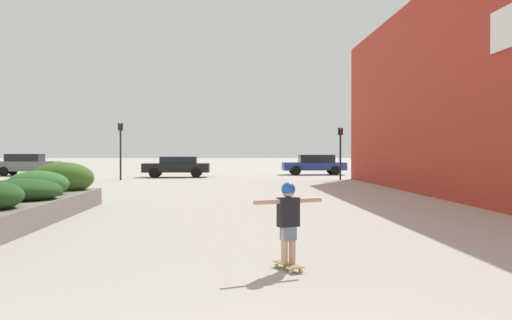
{
  "coord_description": "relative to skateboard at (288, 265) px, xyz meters",
  "views": [
    {
      "loc": [
        -0.03,
        -3.1,
        1.77
      ],
      "look_at": [
        0.67,
        11.81,
        1.55
      ],
      "focal_mm": 40.0,
      "sensor_mm": 36.0,
      "label": 1
    }
  ],
  "objects": [
    {
      "name": "car_leftmost",
      "position": [
        5.6,
        34.46,
        0.74
      ],
      "size": [
        4.72,
        1.99,
        1.51
      ],
      "rotation": [
        0.0,
        0.0,
        1.57
      ],
      "color": "navy",
      "rests_on": "ground_plane"
    },
    {
      "name": "skateboarder",
      "position": [
        -0.0,
        -0.0,
        0.76
      ],
      "size": [
        1.07,
        0.53,
        1.22
      ],
      "rotation": [
        0.0,
        0.0,
        0.42
      ],
      "color": "tan",
      "rests_on": "skateboard"
    },
    {
      "name": "building_wall_right",
      "position": [
        7.24,
        9.0,
        4.08
      ],
      "size": [
        0.67,
        37.4,
        8.28
      ],
      "color": "#B23323",
      "rests_on": "ground_plane"
    },
    {
      "name": "traffic_light_left",
      "position": [
        -7.59,
        27.0,
        2.32
      ],
      "size": [
        0.28,
        0.3,
        3.51
      ],
      "color": "black",
      "rests_on": "ground_plane"
    },
    {
      "name": "traffic_light_right",
      "position": [
        6.02,
        26.61,
        2.16
      ],
      "size": [
        0.28,
        0.3,
        3.24
      ],
      "color": "black",
      "rests_on": "ground_plane"
    },
    {
      "name": "car_center_right",
      "position": [
        -15.64,
        33.8,
        0.77
      ],
      "size": [
        4.4,
        1.94,
        1.59
      ],
      "rotation": [
        0.0,
        0.0,
        -1.57
      ],
      "color": "slate",
      "rests_on": "ground_plane"
    },
    {
      "name": "car_rightmost",
      "position": [
        16.65,
        30.54,
        0.72
      ],
      "size": [
        4.42,
        1.94,
        1.48
      ],
      "rotation": [
        0.0,
        0.0,
        -1.57
      ],
      "color": "#BCBCC1",
      "rests_on": "ground_plane"
    },
    {
      "name": "car_center_left",
      "position": [
        -4.47,
        30.74,
        0.7
      ],
      "size": [
        4.52,
        1.86,
        1.41
      ],
      "rotation": [
        0.0,
        0.0,
        1.57
      ],
      "color": "black",
      "rests_on": "ground_plane"
    },
    {
      "name": "planter_box",
      "position": [
        -6.26,
        5.2,
        0.52
      ],
      "size": [
        2.32,
        11.42,
        1.43
      ],
      "color": "slate",
      "rests_on": "ground_plane"
    },
    {
      "name": "skateboard",
      "position": [
        0.0,
        0.0,
        0.0
      ],
      "size": [
        0.44,
        0.67,
        0.09
      ],
      "rotation": [
        0.0,
        0.0,
        0.42
      ],
      "color": "olive",
      "rests_on": "ground_plane"
    }
  ]
}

